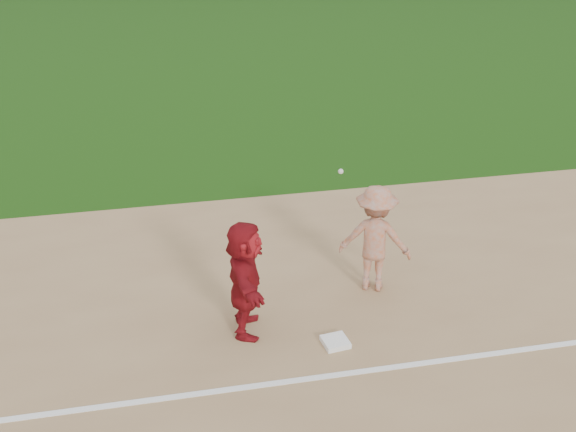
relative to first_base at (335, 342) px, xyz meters
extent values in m
plane|color=#19410C|center=(-0.35, 0.13, -0.06)|extent=(160.00, 160.00, 0.00)
cube|color=white|center=(-0.35, -0.67, -0.03)|extent=(60.00, 0.10, 0.01)
cube|color=white|center=(0.00, 0.00, 0.00)|extent=(0.40, 0.40, 0.08)
imported|color=maroon|center=(-1.18, 0.61, 0.84)|extent=(0.75, 1.69, 1.76)
imported|color=#9B9B9D|center=(0.99, 1.37, 0.84)|extent=(1.31, 1.07, 1.76)
sphere|color=silver|center=(0.20, 0.73, 2.31)|extent=(0.07, 0.07, 0.07)
camera|label=1|loc=(-2.36, -8.06, 6.18)|focal=45.00mm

